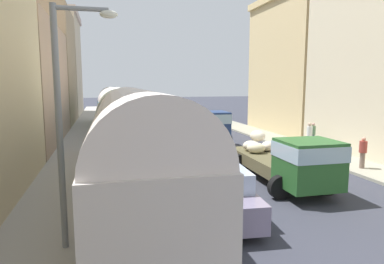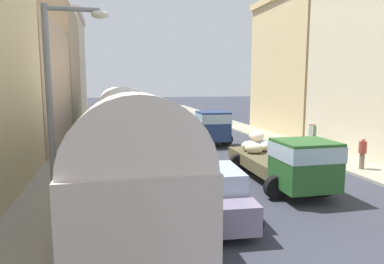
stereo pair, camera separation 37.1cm
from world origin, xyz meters
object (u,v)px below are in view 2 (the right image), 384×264
Objects in this scene: cargo_truck_0 at (285,160)px; pedestrian_4 at (314,135)px; parked_bus_1 at (120,123)px; car_4 at (180,153)px; car_2 at (159,110)px; car_0 at (188,122)px; car_3 at (217,194)px; pedestrian_0 at (310,135)px; car_1 at (167,114)px; pedestrian_1 at (362,152)px; streetlamp_near at (59,109)px; car_5 at (148,122)px; parked_bus_3 at (115,105)px; cargo_truck_1 at (208,126)px; parked_bus_0 at (129,158)px; parked_bus_2 at (117,111)px.

cargo_truck_0 is 9.15m from pedestrian_4.
parked_bus_1 is 4.73× the size of pedestrian_4.
car_4 is at bearing -163.80° from pedestrian_4.
car_0 is at bearing -87.77° from car_2.
car_3 is 12.90m from pedestrian_0.
car_1 is 25.44m from pedestrian_1.
car_4 is 0.66× the size of streetlamp_near.
car_5 is at bearing -112.17° from car_1.
car_2 is at bearing 59.02° from parked_bus_3.
cargo_truck_1 is at bearing -88.82° from car_2.
car_0 is (6.49, 21.87, -1.57)m from parked_bus_0.
cargo_truck_1 is at bearing -90.95° from car_0.
pedestrian_4 is (5.99, -4.01, -0.25)m from cargo_truck_1.
parked_bus_1 is 8.47m from cargo_truck_1.
parked_bus_2 reaches higher than car_2.
cargo_truck_1 is 8.72m from car_5.
car_0 is 0.91× the size of car_2.
parked_bus_0 is 15.87m from cargo_truck_1.
car_0 is 12.81m from pedestrian_4.
car_4 is (-2.94, -29.07, 0.05)m from car_2.
parked_bus_0 reaches higher than pedestrian_4.
car_1 is at bearing 102.77° from pedestrian_1.
pedestrian_0 is 0.30× the size of streetlamp_near.
car_4 is 2.39× the size of pedestrian_1.
parked_bus_0 is 37.34m from car_2.
pedestrian_4 is at bearing 50.45° from cargo_truck_0.
car_1 is (5.89, 29.78, -1.58)m from parked_bus_0.
car_0 is at bearing 79.96° from car_3.
parked_bus_1 is at bearing 160.69° from pedestrian_1.
parked_bus_3 is 4.98× the size of pedestrian_1.
parked_bus_1 reaches higher than pedestrian_0.
pedestrian_4 is at bearing -31.31° from parked_bus_2.
cargo_truck_0 is (6.52, -5.57, -1.10)m from parked_bus_1.
pedestrian_0 is at bearing -73.38° from car_1.
car_3 is (-3.14, -36.02, 0.11)m from car_2.
pedestrian_0 is 17.14m from streetlamp_near.
parked_bus_0 is 2.43× the size of car_5.
cargo_truck_0 is 3.63× the size of pedestrian_0.
cargo_truck_1 reaches higher than car_3.
car_4 is at bearing 161.89° from pedestrian_1.
car_3 is 0.67× the size of streetlamp_near.
car_4 is at bearing -97.57° from car_1.
parked_bus_1 is 13.89m from car_5.
pedestrian_1 is (11.51, -22.04, -1.17)m from parked_bus_3.
car_0 is 2.30× the size of pedestrian_1.
parked_bus_1 reaches higher than parked_bus_3.
pedestrian_4 is (0.84, 5.52, 0.05)m from pedestrian_1.
parked_bus_2 is at bearing -90.00° from parked_bus_3.
parked_bus_0 reaches higher than car_2.
cargo_truck_0 reaches higher than car_2.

